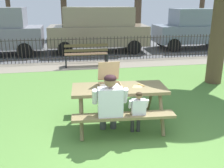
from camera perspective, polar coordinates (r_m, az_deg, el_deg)
name	(u,v)px	position (r m, az deg, el deg)	size (l,w,h in m)	color
ground	(119,121)	(5.38, 1.61, -8.12)	(28.00, 11.26, 0.02)	#54823A
cobblestone_walkway	(93,65)	(9.99, -4.30, 4.23)	(28.00, 1.40, 0.01)	gray
street_asphalt	(84,47)	(13.86, -6.14, 8.02)	(28.00, 6.53, 0.01)	#515154
picnic_table_foreground	(119,96)	(5.01, 1.59, -2.58)	(1.90, 1.60, 0.79)	olive
pizza_box_open	(110,80)	(4.99, -0.49, 0.81)	(0.42, 0.50, 0.46)	tan
pizza_slice_on_table	(139,86)	(5.03, 5.88, -0.40)	(0.26, 0.24, 0.02)	#F5D175
adult_at_table	(110,103)	(4.49, -0.50, -4.20)	(0.62, 0.61, 1.19)	#4B4B4B
child_at_table	(138,109)	(4.60, 5.71, -5.60)	(0.36, 0.35, 0.87)	#383838
iron_fence_streetside	(90,49)	(10.57, -4.79, 7.76)	(22.62, 0.03, 0.98)	#2D2823
park_bench_center	(86,55)	(9.74, -5.72, 6.37)	(1.60, 0.47, 0.85)	brown
parked_car_left	(98,29)	(12.50, -3.01, 12.14)	(4.69, 2.15, 2.08)	gray
parked_car_center	(194,28)	(14.00, 17.59, 11.61)	(3.95, 1.92, 1.98)	slate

